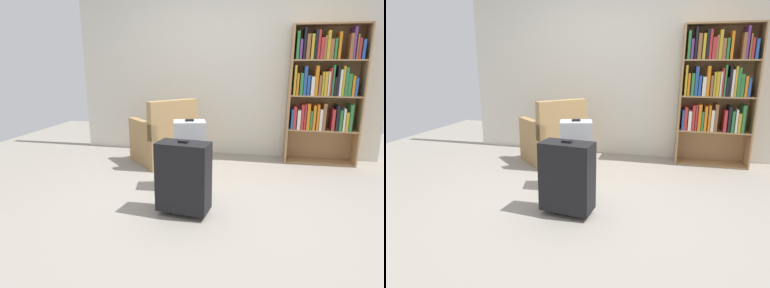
# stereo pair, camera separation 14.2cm
# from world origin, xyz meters

# --- Properties ---
(ground_plane) EXTENTS (7.85, 7.85, 0.00)m
(ground_plane) POSITION_xyz_m (0.00, 0.00, 0.00)
(ground_plane) COLOR gray
(back_wall) EXTENTS (4.48, 0.10, 2.60)m
(back_wall) POSITION_xyz_m (0.00, 1.94, 1.30)
(back_wall) COLOR beige
(back_wall) RESTS_ON ground
(bookshelf) EXTENTS (0.94, 0.34, 1.86)m
(bookshelf) POSITION_xyz_m (1.38, 1.70, 1.04)
(bookshelf) COLOR #A87F51
(bookshelf) RESTS_ON ground
(armchair) EXTENTS (0.99, 0.99, 0.90)m
(armchair) POSITION_xyz_m (-0.72, 1.23, 0.32)
(armchair) COLOR #9E7A4C
(armchair) RESTS_ON ground
(mug) EXTENTS (0.12, 0.08, 0.10)m
(mug) POSITION_xyz_m (-0.25, 1.26, 0.05)
(mug) COLOR #1959A5
(mug) RESTS_ON ground
(suitcase_silver) EXTENTS (0.40, 0.33, 0.79)m
(suitcase_silver) POSITION_xyz_m (-0.16, 0.36, 0.41)
(suitcase_silver) COLOR #B7BABF
(suitcase_silver) RESTS_ON ground
(suitcase_black) EXTENTS (0.50, 0.30, 0.71)m
(suitcase_black) POSITION_xyz_m (-0.08, -0.26, 0.37)
(suitcase_black) COLOR black
(suitcase_black) RESTS_ON ground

